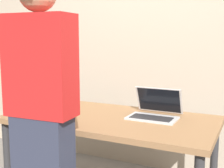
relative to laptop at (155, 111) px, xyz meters
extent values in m
cube|color=olive|center=(-0.30, -0.14, -0.07)|extent=(1.56, 0.80, 0.04)
cylinder|color=#2D2D30|center=(-1.02, -0.48, -0.43)|extent=(0.06, 0.06, 0.69)
cylinder|color=#2D2D30|center=(-1.02, 0.20, -0.43)|extent=(0.06, 0.06, 0.69)
cylinder|color=#2D2D30|center=(0.42, 0.20, -0.43)|extent=(0.06, 0.06, 0.69)
cube|color=#B7BABC|center=(0.00, -0.06, -0.04)|extent=(0.36, 0.22, 0.01)
cube|color=#232326|center=(0.00, -0.08, -0.04)|extent=(0.30, 0.13, 0.00)
cube|color=#B7BABC|center=(0.00, 0.09, 0.06)|extent=(0.36, 0.10, 0.20)
cube|color=black|center=(0.00, 0.09, 0.06)|extent=(0.33, 0.09, 0.19)
cylinder|color=#333333|center=(-1.00, -0.19, 0.04)|extent=(0.06, 0.06, 0.19)
cone|color=#333333|center=(-1.00, -0.19, 0.15)|extent=(0.06, 0.06, 0.02)
cylinder|color=#333333|center=(-1.00, -0.19, 0.19)|extent=(0.03, 0.03, 0.07)
cylinder|color=#BFB74C|center=(-1.00, -0.19, 0.24)|extent=(0.03, 0.03, 0.01)
cylinder|color=tan|center=(-1.00, -0.19, 0.05)|extent=(0.07, 0.07, 0.07)
cylinder|color=brown|center=(-0.84, -0.12, 0.05)|extent=(0.08, 0.08, 0.21)
cone|color=brown|center=(-0.84, -0.12, 0.17)|extent=(0.08, 0.08, 0.03)
cylinder|color=brown|center=(-0.84, -0.12, 0.22)|extent=(0.04, 0.04, 0.07)
cylinder|color=#BFB74C|center=(-0.84, -0.12, 0.26)|extent=(0.04, 0.04, 0.01)
cylinder|color=tan|center=(-0.84, -0.12, 0.06)|extent=(0.08, 0.08, 0.07)
cylinder|color=#472B14|center=(-0.94, 0.00, 0.05)|extent=(0.06, 0.06, 0.19)
cone|color=#472B14|center=(-0.94, 0.00, 0.16)|extent=(0.06, 0.06, 0.02)
cylinder|color=#472B14|center=(-0.94, 0.00, 0.20)|extent=(0.03, 0.03, 0.07)
cylinder|color=#BFB74C|center=(-0.94, 0.00, 0.25)|extent=(0.03, 0.03, 0.01)
cylinder|color=#7CE3A1|center=(-0.94, 0.00, 0.06)|extent=(0.07, 0.07, 0.07)
cylinder|color=#1E5123|center=(-0.92, -0.13, 0.05)|extent=(0.07, 0.07, 0.20)
cone|color=#1E5123|center=(-0.92, -0.13, 0.16)|extent=(0.07, 0.07, 0.02)
cylinder|color=#1E5123|center=(-0.92, -0.13, 0.21)|extent=(0.03, 0.03, 0.08)
cylinder|color=#BFB74C|center=(-0.92, -0.13, 0.26)|extent=(0.03, 0.03, 0.01)
cylinder|color=#98E053|center=(-0.92, -0.13, 0.06)|extent=(0.07, 0.07, 0.07)
cube|color=red|center=(-0.46, -0.74, 0.38)|extent=(0.42, 0.22, 0.59)
cube|color=tan|center=(-0.30, 0.76, 0.52)|extent=(6.00, 0.10, 2.60)
camera|label=1|loc=(0.67, -2.13, 0.54)|focal=48.78mm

